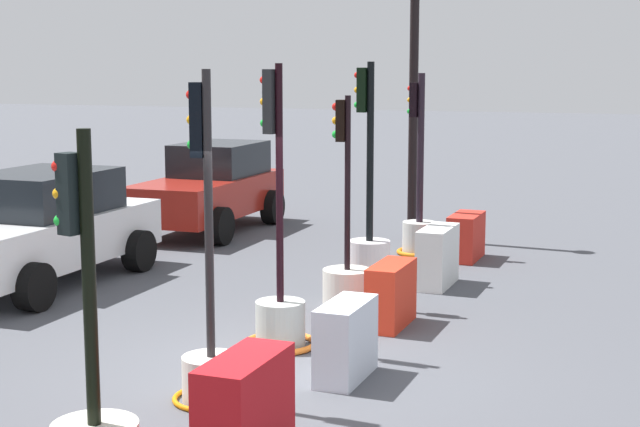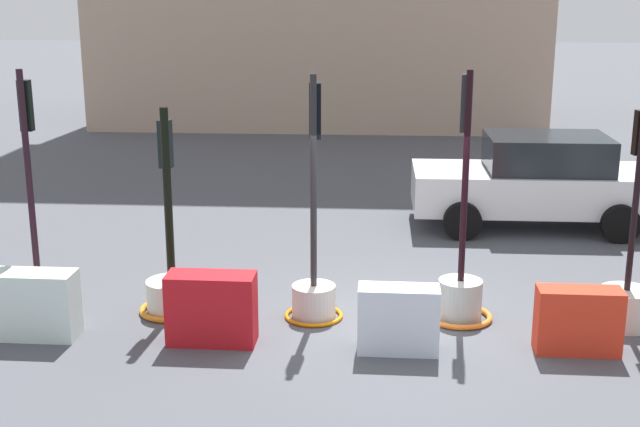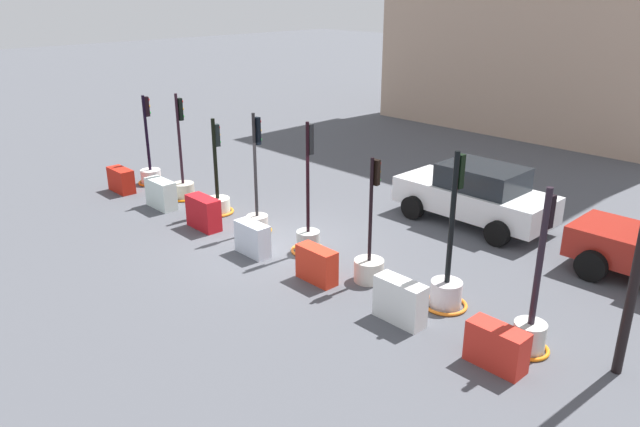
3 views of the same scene
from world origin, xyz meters
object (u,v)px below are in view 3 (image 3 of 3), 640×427
object	(u,v)px
traffic_light_2	(218,199)
construction_barrier_0	(121,180)
construction_barrier_6	(497,347)
car_white_van	(476,194)
construction_barrier_5	(400,301)
traffic_light_4	(308,234)
traffic_light_6	(447,283)
traffic_light_7	(531,324)
traffic_light_5	(369,261)
traffic_light_0	(151,170)
traffic_light_1	(183,185)
construction_barrier_4	(317,265)
construction_barrier_1	(161,194)
construction_barrier_3	(252,239)
traffic_light_3	(257,213)
construction_barrier_2	(204,213)

from	to	relation	value
traffic_light_2	construction_barrier_0	bearing A→B (deg)	-163.67
construction_barrier_6	car_white_van	xyz separation A→B (m)	(-4.12, 5.75, 0.47)
construction_barrier_5	construction_barrier_6	size ratio (longest dim) A/B	1.03
construction_barrier_5	car_white_van	size ratio (longest dim) A/B	0.25
traffic_light_4	traffic_light_6	size ratio (longest dim) A/B	0.99
traffic_light_7	construction_barrier_6	bearing A→B (deg)	-100.71
traffic_light_2	traffic_light_5	xyz separation A→B (m)	(6.07, -0.10, 0.06)
traffic_light_0	car_white_van	world-z (taller)	traffic_light_0
construction_barrier_5	traffic_light_1	bearing A→B (deg)	174.02
construction_barrier_4	construction_barrier_5	xyz separation A→B (m)	(2.43, -0.03, 0.04)
traffic_light_6	construction_barrier_4	xyz separation A→B (m)	(-2.72, -1.15, -0.13)
construction_barrier_1	car_white_van	world-z (taller)	car_white_van
traffic_light_4	construction_barrier_3	bearing A→B (deg)	-127.30
construction_barrier_0	car_white_van	distance (m)	11.24
traffic_light_3	construction_barrier_6	xyz separation A→B (m)	(7.89, -0.93, -0.14)
traffic_light_6	traffic_light_7	world-z (taller)	traffic_light_6
construction_barrier_1	traffic_light_6	bearing A→B (deg)	6.88
traffic_light_7	construction_barrier_5	xyz separation A→B (m)	(-2.32, -0.89, -0.10)
traffic_light_5	construction_barrier_3	size ratio (longest dim) A/B	2.94
traffic_light_3	construction_barrier_1	world-z (taller)	traffic_light_3
traffic_light_2	construction_barrier_6	distance (m)	9.90
traffic_light_3	construction_barrier_3	xyz separation A→B (m)	(1.11, -1.04, -0.11)
traffic_light_1	car_white_van	world-z (taller)	traffic_light_1
construction_barrier_3	construction_barrier_4	size ratio (longest dim) A/B	0.97
traffic_light_7	construction_barrier_1	xyz separation A→B (m)	(-11.58, -0.86, -0.12)
traffic_light_1	traffic_light_2	world-z (taller)	traffic_light_1
traffic_light_5	traffic_light_0	bearing A→B (deg)	179.30
construction_barrier_2	construction_barrier_3	xyz separation A→B (m)	(2.32, -0.11, -0.04)
traffic_light_3	traffic_light_4	xyz separation A→B (m)	(1.96, 0.07, -0.04)
traffic_light_0	construction_barrier_6	xyz separation A→B (m)	(13.82, -1.02, -0.06)
construction_barrier_3	construction_barrier_4	distance (m)	2.19
traffic_light_2	construction_barrier_0	distance (m)	4.00
construction_barrier_3	traffic_light_7	bearing A→B (deg)	8.11
traffic_light_5	traffic_light_6	xyz separation A→B (m)	(1.91, 0.27, 0.05)
traffic_light_7	traffic_light_6	bearing A→B (deg)	171.87
traffic_light_0	construction_barrier_4	bearing A→B (deg)	-6.18
traffic_light_7	construction_barrier_4	size ratio (longest dim) A/B	3.11
traffic_light_6	construction_barrier_1	size ratio (longest dim) A/B	2.96
construction_barrier_3	traffic_light_1	bearing A→B (deg)	167.41
traffic_light_4	construction_barrier_5	distance (m)	3.90
construction_barrier_0	construction_barrier_6	world-z (taller)	construction_barrier_6
construction_barrier_5	traffic_light_0	bearing A→B (deg)	174.96
traffic_light_3	traffic_light_2	bearing A→B (deg)	178.09
construction_barrier_1	construction_barrier_5	world-z (taller)	construction_barrier_5
traffic_light_3	car_white_van	xyz separation A→B (m)	(3.77, 4.82, 0.33)
construction_barrier_0	car_white_van	bearing A→B (deg)	31.58
traffic_light_5	construction_barrier_5	size ratio (longest dim) A/B	2.66
traffic_light_2	construction_barrier_0	world-z (taller)	traffic_light_2
traffic_light_1	construction_barrier_6	world-z (taller)	traffic_light_1
car_white_van	construction_barrier_2	bearing A→B (deg)	-130.91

